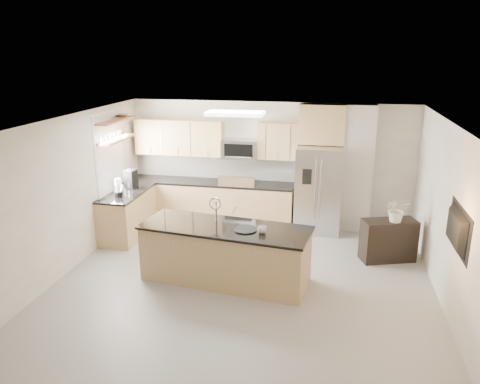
% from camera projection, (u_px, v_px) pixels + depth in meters
% --- Properties ---
extents(floor, '(6.50, 6.50, 0.00)m').
position_uv_depth(floor, '(240.00, 292.00, 7.30)').
color(floor, gray).
rests_on(floor, ground).
extents(ceiling, '(6.00, 6.50, 0.02)m').
position_uv_depth(ceiling, '(240.00, 126.00, 6.54)').
color(ceiling, silver).
rests_on(ceiling, wall_back).
extents(wall_back, '(6.00, 0.02, 2.60)m').
position_uv_depth(wall_back, '(270.00, 163.00, 9.97)').
color(wall_back, silver).
rests_on(wall_back, floor).
extents(wall_front, '(6.00, 0.02, 2.60)m').
position_uv_depth(wall_front, '(163.00, 342.00, 3.87)').
color(wall_front, silver).
rests_on(wall_front, floor).
extents(wall_left, '(0.02, 6.50, 2.60)m').
position_uv_depth(wall_left, '(56.00, 201.00, 7.48)').
color(wall_left, silver).
rests_on(wall_left, floor).
extents(wall_right, '(0.02, 6.50, 2.60)m').
position_uv_depth(wall_right, '(456.00, 228.00, 6.36)').
color(wall_right, silver).
rests_on(wall_right, floor).
extents(back_counter, '(3.55, 0.66, 1.44)m').
position_uv_depth(back_counter, '(211.00, 201.00, 10.14)').
color(back_counter, tan).
rests_on(back_counter, floor).
extents(left_counter, '(0.66, 1.50, 0.92)m').
position_uv_depth(left_counter, '(128.00, 214.00, 9.40)').
color(left_counter, tan).
rests_on(left_counter, floor).
extents(range, '(0.76, 0.64, 1.14)m').
position_uv_depth(range, '(239.00, 203.00, 10.01)').
color(range, black).
rests_on(range, floor).
extents(upper_cabinets, '(3.50, 0.33, 0.75)m').
position_uv_depth(upper_cabinets, '(208.00, 138.00, 9.90)').
color(upper_cabinets, tan).
rests_on(upper_cabinets, wall_back).
extents(microwave, '(0.76, 0.40, 0.40)m').
position_uv_depth(microwave, '(240.00, 149.00, 9.79)').
color(microwave, '#AFAEB1').
rests_on(microwave, upper_cabinets).
extents(refrigerator, '(0.92, 0.78, 1.78)m').
position_uv_depth(refrigerator, '(318.00, 189.00, 9.54)').
color(refrigerator, '#AFAEB1').
rests_on(refrigerator, floor).
extents(partition_column, '(0.60, 0.30, 2.60)m').
position_uv_depth(partition_column, '(357.00, 169.00, 9.49)').
color(partition_column, beige).
rests_on(partition_column, floor).
extents(window, '(0.04, 1.15, 1.65)m').
position_uv_depth(window, '(109.00, 155.00, 9.11)').
color(window, white).
rests_on(window, wall_left).
extents(shelf_lower, '(0.30, 1.20, 0.04)m').
position_uv_depth(shelf_lower, '(116.00, 139.00, 9.09)').
color(shelf_lower, brown).
rests_on(shelf_lower, wall_left).
extents(shelf_upper, '(0.30, 1.20, 0.04)m').
position_uv_depth(shelf_upper, '(114.00, 120.00, 8.99)').
color(shelf_upper, brown).
rests_on(shelf_upper, wall_left).
extents(ceiling_fixture, '(1.00, 0.50, 0.06)m').
position_uv_depth(ceiling_fixture, '(235.00, 113.00, 8.13)').
color(ceiling_fixture, white).
rests_on(ceiling_fixture, ceiling).
extents(island, '(2.80, 1.31, 1.36)m').
position_uv_depth(island, '(225.00, 253.00, 7.55)').
color(island, tan).
rests_on(island, floor).
extents(credenza, '(1.02, 0.68, 0.75)m').
position_uv_depth(credenza, '(388.00, 240.00, 8.31)').
color(credenza, black).
rests_on(credenza, floor).
extents(cup, '(0.17, 0.17, 0.10)m').
position_uv_depth(cup, '(262.00, 230.00, 7.14)').
color(cup, silver).
rests_on(cup, island).
extents(platter, '(0.35, 0.35, 0.02)m').
position_uv_depth(platter, '(245.00, 230.00, 7.25)').
color(platter, black).
rests_on(platter, island).
extents(blender, '(0.16, 0.16, 0.36)m').
position_uv_depth(blender, '(118.00, 189.00, 8.92)').
color(blender, black).
rests_on(blender, left_counter).
extents(kettle, '(0.22, 0.22, 0.28)m').
position_uv_depth(kettle, '(123.00, 189.00, 9.00)').
color(kettle, '#AFAEB1').
rests_on(kettle, left_counter).
extents(coffee_maker, '(0.23, 0.27, 0.37)m').
position_uv_depth(coffee_maker, '(131.00, 179.00, 9.50)').
color(coffee_maker, black).
rests_on(coffee_maker, left_counter).
extents(bowl, '(0.45, 0.45, 0.09)m').
position_uv_depth(bowl, '(122.00, 115.00, 9.29)').
color(bowl, '#AFAEB1').
rests_on(bowl, shelf_upper).
extents(flower_vase, '(0.70, 0.64, 0.67)m').
position_uv_depth(flower_vase, '(398.00, 203.00, 8.04)').
color(flower_vase, silver).
rests_on(flower_vase, credenza).
extents(television, '(0.14, 1.08, 0.62)m').
position_uv_depth(television, '(452.00, 229.00, 6.17)').
color(television, black).
rests_on(television, wall_right).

